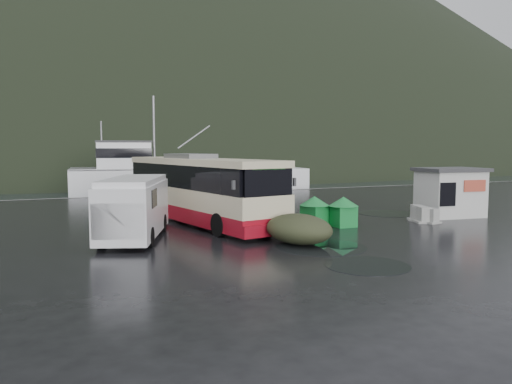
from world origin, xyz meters
name	(u,v)px	position (x,y,z in m)	size (l,w,h in m)	color
ground	(282,231)	(0.00, 0.00, 0.00)	(160.00, 160.00, 0.00)	black
harbor_water	(81,163)	(0.00, 110.00, 0.00)	(300.00, 180.00, 0.02)	black
quay_edge	(173,194)	(0.00, 20.00, 0.00)	(160.00, 0.60, 1.50)	#999993
headland	(79,155)	(10.00, 250.00, 0.00)	(780.00, 540.00, 570.00)	black
coach_bus	(200,222)	(-2.70, 4.06, 0.00)	(3.13, 12.56, 3.55)	beige
white_van	(135,238)	(-6.60, 0.81, 0.00)	(2.15, 6.25, 2.61)	white
waste_bin_left	(343,227)	(3.29, -0.07, 0.00)	(1.05, 1.05, 1.47)	#178135
waste_bin_right	(314,226)	(2.13, 0.73, 0.00)	(1.05, 1.05, 1.47)	#178135
dome_tent	(299,244)	(-0.80, -3.03, 0.00)	(2.19, 3.06, 1.20)	#333821
ticket_kiosk	(449,216)	(10.82, 0.61, 0.00)	(3.48, 2.64, 2.72)	silver
jersey_barrier_a	(420,222)	(7.92, -0.29, 0.00)	(0.82, 1.64, 0.82)	#999993
jersey_barrier_b	(425,222)	(7.98, -0.56, 0.00)	(0.77, 1.53, 0.77)	#999993
fishing_trawler	(185,186)	(3.25, 28.06, 0.00)	(25.59, 5.61, 10.23)	white
puddles	(360,235)	(2.70, -2.32, 0.01)	(12.17, 13.25, 0.01)	black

